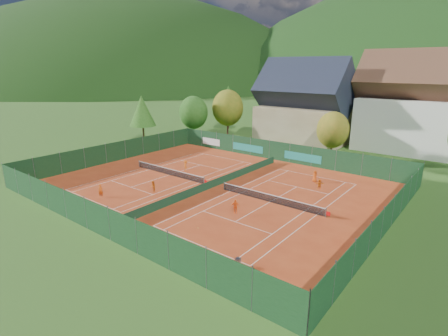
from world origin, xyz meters
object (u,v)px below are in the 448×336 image
player_left_mid (153,187)px  player_right_near (235,206)px  player_left_near (101,191)px  player_right_far_a (315,176)px  player_left_far (186,166)px  hotel_block_a (424,109)px  chalet (304,109)px  player_right_far_b (319,184)px  ball_hopper (238,260)px

player_left_mid → player_right_near: (11.32, 1.06, 0.06)m
player_left_near → player_right_far_a: 26.36m
player_left_far → hotel_block_a: bearing=-95.5°
hotel_block_a → player_left_mid: size_ratio=15.59×
player_left_mid → player_left_far: 9.05m
player_left_near → player_right_far_a: player_left_near is taller
chalet → player_left_far: (-4.50, -27.26, -5.83)m
chalet → hotel_block_a: bearing=17.5°
player_right_far_b → chalet: bearing=-86.3°
player_left_mid → player_left_far: (-2.96, 8.55, 0.10)m
chalet → player_left_mid: bearing=-92.5°
player_left_near → player_right_near: same height
chalet → player_right_far_a: size_ratio=10.80×
player_right_far_a → ball_hopper: bearing=111.1°
player_right_far_a → player_left_mid: bearing=60.2°
player_left_near → player_right_far_a: size_ratio=1.00×
hotel_block_a → chalet: bearing=-162.5°
hotel_block_a → ball_hopper: bearing=-93.8°
hotel_block_a → player_left_far: bearing=-125.2°
chalet → player_left_far: chalet is taller
player_left_mid → chalet: bearing=120.7°
player_left_mid → player_right_near: size_ratio=0.92×
ball_hopper → player_right_near: (-6.02, 7.77, 0.20)m
chalet → player_right_far_b: bearing=-59.2°
ball_hopper → player_left_far: bearing=143.1°
player_right_near → player_right_far_a: 14.62m
player_right_far_b → player_right_near: bearing=46.0°
ball_hopper → player_right_near: size_ratio=0.53×
chalet → player_right_far_b: 26.98m
player_left_mid → player_right_far_b: size_ratio=1.12×
chalet → hotel_block_a: 19.94m
player_left_near → chalet: bearing=43.0°
player_left_near → hotel_block_a: bearing=22.8°
player_left_far → player_right_far_a: (16.33, 6.99, -0.04)m
chalet → player_left_far: size_ratio=10.25×
player_left_near → player_left_far: player_left_far is taller
player_right_near → player_right_far_a: player_right_near is taller
ball_hopper → player_left_near: player_left_near is taller
ball_hopper → chalet: bearing=110.4°
player_left_far → player_right_far_a: 17.76m
player_left_far → player_right_far_b: (17.97, 4.68, -0.17)m
hotel_block_a → player_right_far_b: 29.89m
hotel_block_a → player_right_far_a: 28.03m
hotel_block_a → player_left_near: hotel_block_a is taller
ball_hopper → player_left_near: 20.90m
player_left_mid → player_left_far: bearing=142.2°
player_left_far → player_left_near: bearing=117.5°
chalet → player_right_near: chalet is taller
player_right_near → hotel_block_a: bearing=40.7°
player_right_near → player_left_near: bearing=164.9°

